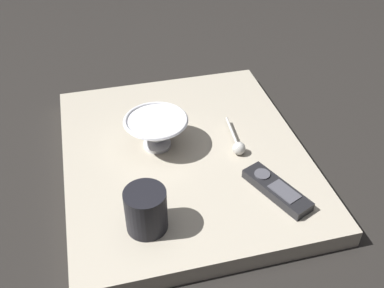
{
  "coord_description": "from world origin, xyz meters",
  "views": [
    {
      "loc": [
        0.77,
        -0.18,
        0.7
      ],
      "look_at": [
        0.0,
        0.02,
        0.06
      ],
      "focal_mm": 42.36,
      "sensor_mm": 36.0,
      "label": 1
    }
  ],
  "objects_px": {
    "teaspoon": "(238,146)",
    "cereal_bowl": "(156,131)",
    "coffee_mug": "(146,210)",
    "tv_remote_near": "(277,189)"
  },
  "relations": [
    {
      "from": "teaspoon",
      "to": "cereal_bowl",
      "type": "bearing_deg",
      "value": -110.6
    },
    {
      "from": "coffee_mug",
      "to": "teaspoon",
      "type": "distance_m",
      "value": 0.29
    },
    {
      "from": "cereal_bowl",
      "to": "teaspoon",
      "type": "xyz_separation_m",
      "value": [
        0.07,
        0.17,
        -0.03
      ]
    },
    {
      "from": "coffee_mug",
      "to": "tv_remote_near",
      "type": "distance_m",
      "value": 0.27
    },
    {
      "from": "teaspoon",
      "to": "tv_remote_near",
      "type": "bearing_deg",
      "value": 12.78
    },
    {
      "from": "cereal_bowl",
      "to": "tv_remote_near",
      "type": "bearing_deg",
      "value": 44.33
    },
    {
      "from": "tv_remote_near",
      "to": "coffee_mug",
      "type": "bearing_deg",
      "value": -85.25
    },
    {
      "from": "coffee_mug",
      "to": "teaspoon",
      "type": "bearing_deg",
      "value": 125.47
    },
    {
      "from": "cereal_bowl",
      "to": "tv_remote_near",
      "type": "xyz_separation_m",
      "value": [
        0.21,
        0.21,
        -0.03
      ]
    },
    {
      "from": "coffee_mug",
      "to": "tv_remote_near",
      "type": "height_order",
      "value": "coffee_mug"
    }
  ]
}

